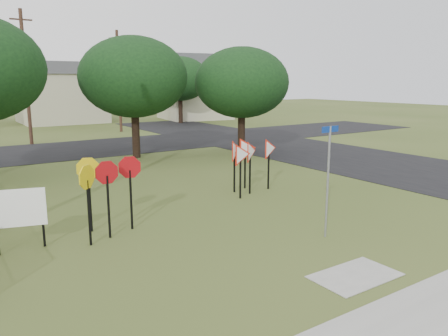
# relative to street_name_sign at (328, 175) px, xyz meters

# --- Properties ---
(ground) EXTENTS (140.00, 140.00, 0.00)m
(ground) POSITION_rel_street_name_sign_xyz_m (-1.33, 0.22, -1.80)
(ground) COLOR #3B4C1C
(sidewalk) EXTENTS (30.00, 1.60, 0.02)m
(sidewalk) POSITION_rel_street_name_sign_xyz_m (-1.33, -3.98, -1.79)
(sidewalk) COLOR gray
(sidewalk) RESTS_ON ground
(street_right) EXTENTS (8.00, 50.00, 0.02)m
(street_right) POSITION_rel_street_name_sign_xyz_m (10.67, 10.22, -1.79)
(street_right) COLOR black
(street_right) RESTS_ON ground
(street_far) EXTENTS (60.00, 8.00, 0.02)m
(street_far) POSITION_rel_street_name_sign_xyz_m (-1.33, 20.22, -1.79)
(street_far) COLOR black
(street_far) RESTS_ON ground
(curb_pad) EXTENTS (2.00, 1.20, 0.02)m
(curb_pad) POSITION_rel_street_name_sign_xyz_m (-1.33, -2.18, -1.79)
(curb_pad) COLOR gray
(curb_pad) RESTS_ON ground
(street_name_sign) EXTENTS (0.65, 0.06, 3.15)m
(street_name_sign) POSITION_rel_street_name_sign_xyz_m (0.00, 0.00, 0.00)
(street_name_sign) COLOR gray
(street_name_sign) RESTS_ON ground
(stop_sign_cluster) EXTENTS (2.04, 1.45, 2.22)m
(stop_sign_cluster) POSITION_rel_street_name_sign_xyz_m (-5.12, 3.55, -0.13)
(stop_sign_cluster) COLOR black
(stop_sign_cluster) RESTS_ON ground
(yield_sign_cluster) EXTENTS (2.72, 1.35, 2.13)m
(yield_sign_cluster) POSITION_rel_street_name_sign_xyz_m (1.20, 5.27, -0.22)
(yield_sign_cluster) COLOR black
(yield_sign_cluster) RESTS_ON ground
(info_board) EXTENTS (1.28, 0.40, 1.65)m
(info_board) POSITION_rel_street_name_sign_xyz_m (-7.33, 3.66, -0.70)
(info_board) COLOR black
(info_board) RESTS_ON ground
(far_pole_a) EXTENTS (1.40, 0.24, 9.00)m
(far_pole_a) POSITION_rel_street_name_sign_xyz_m (-3.33, 24.22, 2.80)
(far_pole_a) COLOR #462E20
(far_pole_a) RESTS_ON ground
(far_pole_b) EXTENTS (1.40, 0.24, 8.50)m
(far_pole_b) POSITION_rel_street_name_sign_xyz_m (4.67, 28.22, 2.55)
(far_pole_b) COLOR #462E20
(far_pole_b) RESTS_ON ground
(house_mid) EXTENTS (8.40, 8.40, 6.20)m
(house_mid) POSITION_rel_street_name_sign_xyz_m (2.67, 40.22, 1.35)
(house_mid) COLOR #BDB998
(house_mid) RESTS_ON ground
(house_right) EXTENTS (8.30, 8.30, 7.20)m
(house_right) POSITION_rel_street_name_sign_xyz_m (16.67, 36.22, 1.85)
(house_right) COLOR #BDB998
(house_right) RESTS_ON ground
(tree_near_mid) EXTENTS (6.00, 6.00, 6.80)m
(tree_near_mid) POSITION_rel_street_name_sign_xyz_m (0.67, 15.22, 2.74)
(tree_near_mid) COLOR black
(tree_near_mid) RESTS_ON ground
(tree_near_right) EXTENTS (5.60, 5.60, 6.33)m
(tree_near_right) POSITION_rel_street_name_sign_xyz_m (6.67, 13.22, 2.43)
(tree_near_right) COLOR black
(tree_near_right) RESTS_ON ground
(tree_far_right) EXTENTS (6.00, 6.00, 6.80)m
(tree_far_right) POSITION_rel_street_name_sign_xyz_m (12.67, 32.22, 2.74)
(tree_far_right) COLOR black
(tree_far_right) RESTS_ON ground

